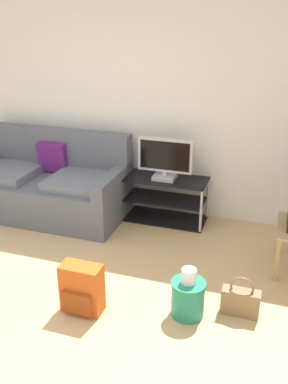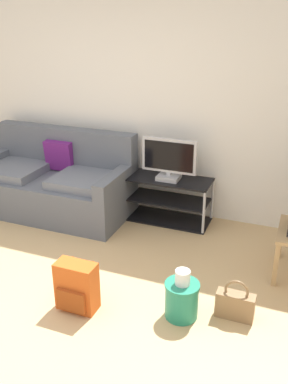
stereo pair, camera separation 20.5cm
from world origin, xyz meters
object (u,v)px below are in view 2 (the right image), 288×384
at_px(couch, 55,183).
at_px(handbag, 235,304).
at_px(flat_tv, 169,160).
at_px(cleaning_bucket, 182,297).
at_px(backpack, 77,287).
at_px(tv_stand, 169,200).

xyz_separation_m(couch, handbag, (2.44, -1.22, -0.23)).
height_order(flat_tv, cleaning_bucket, flat_tv).
bearing_deg(backpack, cleaning_bucket, 6.80).
height_order(flat_tv, handbag, flat_tv).
xyz_separation_m(handbag, cleaning_bucket, (-0.40, -0.14, 0.06)).
xyz_separation_m(tv_stand, handbag, (1.05, -1.46, -0.14)).
height_order(backpack, handbag, backpack).
relative_size(flat_tv, cleaning_bucket, 1.47).
relative_size(tv_stand, cleaning_bucket, 2.27).
distance_m(couch, cleaning_bucket, 2.45).
bearing_deg(handbag, flat_tv, 126.14).
bearing_deg(flat_tv, cleaning_bucket, -67.71).
relative_size(handbag, cleaning_bucket, 0.81).
relative_size(flat_tv, backpack, 1.49).
relative_size(couch, tv_stand, 1.94).
xyz_separation_m(flat_tv, cleaning_bucket, (0.65, -1.58, -0.58)).
height_order(tv_stand, handbag, tv_stand).
bearing_deg(cleaning_bucket, couch, 146.27).
bearing_deg(cleaning_bucket, tv_stand, 112.01).
xyz_separation_m(couch, cleaning_bucket, (2.03, -1.36, -0.17)).
height_order(couch, handbag, couch).
bearing_deg(flat_tv, couch, -171.02).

